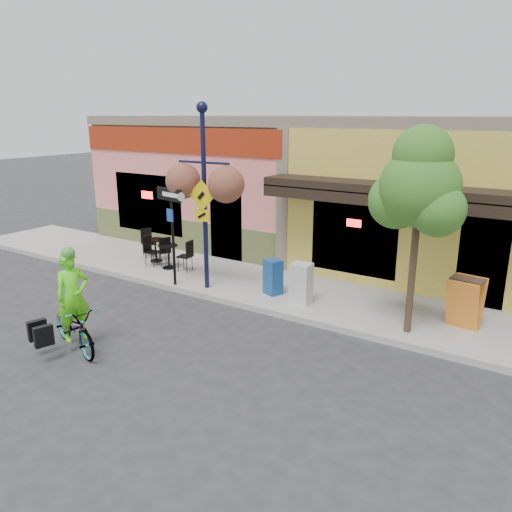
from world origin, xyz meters
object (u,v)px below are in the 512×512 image
at_px(one_way_sign, 173,237).
at_px(newspaper_box_blue, 273,277).
at_px(building, 368,185).
at_px(lamp_post, 205,199).
at_px(bicycle, 75,327).
at_px(newspaper_box_grey, 301,284).
at_px(street_tree, 416,232).
at_px(cyclist_rider, 74,308).

relative_size(one_way_sign, newspaper_box_blue, 2.91).
bearing_deg(building, newspaper_box_blue, -91.21).
bearing_deg(lamp_post, bicycle, -95.38).
relative_size(lamp_post, newspaper_box_grey, 4.74).
bearing_deg(newspaper_box_blue, newspaper_box_grey, 9.20).
bearing_deg(newspaper_box_blue, street_tree, 14.82).
xyz_separation_m(one_way_sign, newspaper_box_grey, (3.47, 0.63, -0.80)).
xyz_separation_m(building, cyclist_rider, (-1.93, -10.60, -1.36)).
bearing_deg(newspaper_box_grey, bicycle, -124.54).
relative_size(bicycle, newspaper_box_blue, 2.07).
distance_m(cyclist_rider, one_way_sign, 3.86).
distance_m(lamp_post, newspaper_box_grey, 3.23).
distance_m(bicycle, newspaper_box_blue, 4.93).
bearing_deg(bicycle, one_way_sign, 27.44).
bearing_deg(cyclist_rider, newspaper_box_grey, -15.14).
xyz_separation_m(building, newspaper_box_grey, (0.78, -6.22, -1.60)).
distance_m(building, bicycle, 10.92).
xyz_separation_m(bicycle, cyclist_rider, (0.05, 0.00, 0.41)).
bearing_deg(street_tree, one_way_sign, -176.26).
relative_size(cyclist_rider, one_way_sign, 0.69).
height_order(bicycle, lamp_post, lamp_post).
height_order(newspaper_box_blue, street_tree, street_tree).
xyz_separation_m(building, bicycle, (-1.98, -10.60, -1.76)).
xyz_separation_m(bicycle, one_way_sign, (-0.71, 3.75, 0.96)).
relative_size(cyclist_rider, newspaper_box_grey, 1.80).
bearing_deg(building, street_tree, -61.97).
xyz_separation_m(cyclist_rider, one_way_sign, (-0.76, 3.75, 0.56)).
bearing_deg(building, cyclist_rider, -100.32).
bearing_deg(street_tree, cyclist_rider, -142.30).
bearing_deg(cyclist_rider, building, 6.34).
bearing_deg(one_way_sign, newspaper_box_blue, 29.02).
relative_size(building, newspaper_box_blue, 20.33).
distance_m(building, one_way_sign, 7.40).
distance_m(cyclist_rider, street_tree, 6.92).
bearing_deg(bicycle, cyclist_rider, -73.34).
height_order(cyclist_rider, one_way_sign, one_way_sign).
height_order(lamp_post, newspaper_box_blue, lamp_post).
bearing_deg(cyclist_rider, bicycle, 106.66).
height_order(bicycle, street_tree, street_tree).
height_order(one_way_sign, newspaper_box_grey, one_way_sign).
distance_m(newspaper_box_blue, newspaper_box_grey, 0.93).
height_order(cyclist_rider, lamp_post, lamp_post).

